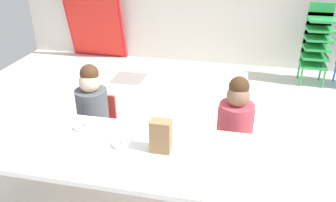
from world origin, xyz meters
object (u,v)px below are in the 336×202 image
object	(u,v)px
folded_activity_table	(95,24)
craft_table	(137,157)
seated_child_near_camera	(93,107)
paper_plate_center_table	(38,153)
paper_plate_near_edge	(81,129)
seated_child_middle_seat	(235,122)
donut_powdered_on_plate	(81,126)
kid_chair_green_stack	(317,41)
paper_bag_brown	(161,136)
donut_powdered_loose	(119,143)

from	to	relation	value
folded_activity_table	craft_table	bearing A→B (deg)	-62.69
seated_child_near_camera	paper_plate_center_table	size ratio (longest dim) A/B	5.10
paper_plate_center_table	paper_plate_near_edge	bearing A→B (deg)	66.15
seated_child_middle_seat	paper_plate_near_edge	bearing A→B (deg)	-158.61
paper_plate_near_edge	paper_plate_center_table	xyz separation A→B (m)	(-0.14, -0.33, 0.00)
paper_plate_center_table	craft_table	bearing A→B (deg)	14.52
seated_child_middle_seat	donut_powdered_on_plate	size ratio (longest dim) A/B	8.21
kid_chair_green_stack	folded_activity_table	xyz separation A→B (m)	(-3.19, 0.30, -0.04)
seated_child_near_camera	paper_bag_brown	xyz separation A→B (m)	(0.71, -0.55, 0.16)
folded_activity_table	donut_powdered_loose	size ratio (longest dim) A/B	10.80
folded_activity_table	paper_plate_center_table	size ratio (longest dim) A/B	6.04
craft_table	donut_powdered_on_plate	size ratio (longest dim) A/B	18.12
seated_child_middle_seat	donut_powdered_on_plate	bearing A→B (deg)	-158.61
kid_chair_green_stack	donut_powdered_on_plate	size ratio (longest dim) A/B	9.31
paper_plate_near_edge	folded_activity_table	bearing A→B (deg)	111.41
craft_table	paper_plate_center_table	world-z (taller)	paper_plate_center_table
craft_table	folded_activity_table	xyz separation A→B (m)	(-1.63, 3.16, -0.02)
seated_child_near_camera	donut_powdered_loose	size ratio (longest dim) A/B	9.12
craft_table	paper_plate_near_edge	xyz separation A→B (m)	(-0.46, 0.17, 0.05)
kid_chair_green_stack	paper_plate_near_edge	size ratio (longest dim) A/B	5.78
seated_child_middle_seat	folded_activity_table	xyz separation A→B (m)	(-2.24, 2.57, -0.02)
seated_child_near_camera	kid_chair_green_stack	bearing A→B (deg)	47.10
craft_table	seated_child_middle_seat	bearing A→B (deg)	44.08
seated_child_middle_seat	paper_plate_center_table	xyz separation A→B (m)	(-1.21, -0.74, 0.05)
donut_powdered_loose	paper_plate_near_edge	bearing A→B (deg)	157.83
seated_child_middle_seat	folded_activity_table	world-z (taller)	folded_activity_table
donut_powdered_on_plate	donut_powdered_loose	xyz separation A→B (m)	(0.33, -0.14, -0.01)
craft_table	seated_child_middle_seat	xyz separation A→B (m)	(0.61, 0.59, -0.00)
kid_chair_green_stack	paper_bag_brown	bearing A→B (deg)	-116.39
craft_table	seated_child_near_camera	world-z (taller)	seated_child_near_camera
paper_bag_brown	paper_plate_center_table	distance (m)	0.79
seated_child_middle_seat	paper_plate_center_table	distance (m)	1.42
seated_child_middle_seat	kid_chair_green_stack	size ratio (longest dim) A/B	0.88
craft_table	seated_child_middle_seat	world-z (taller)	seated_child_middle_seat
craft_table	donut_powdered_on_plate	bearing A→B (deg)	159.71
donut_powdered_on_plate	seated_child_near_camera	bearing A→B (deg)	103.05
folded_activity_table	donut_powdered_loose	xyz separation A→B (m)	(1.50, -3.13, 0.08)
paper_plate_near_edge	kid_chair_green_stack	bearing A→B (deg)	53.18
kid_chair_green_stack	paper_plate_center_table	xyz separation A→B (m)	(-2.16, -3.01, 0.03)
seated_child_near_camera	folded_activity_table	distance (m)	2.79
seated_child_near_camera	donut_powdered_on_plate	world-z (taller)	seated_child_near_camera
kid_chair_green_stack	paper_bag_brown	world-z (taller)	kid_chair_green_stack
folded_activity_table	donut_powdered_loose	bearing A→B (deg)	-64.31
paper_plate_near_edge	donut_powdered_loose	world-z (taller)	donut_powdered_loose
donut_powdered_loose	seated_child_middle_seat	bearing A→B (deg)	36.93
seated_child_near_camera	kid_chair_green_stack	xyz separation A→B (m)	(2.11, 2.27, 0.02)
seated_child_near_camera	paper_plate_near_edge	bearing A→B (deg)	-76.95
seated_child_middle_seat	donut_powdered_on_plate	world-z (taller)	seated_child_middle_seat
paper_bag_brown	donut_powdered_loose	bearing A→B (deg)	-179.53
seated_child_near_camera	donut_powdered_loose	distance (m)	0.70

